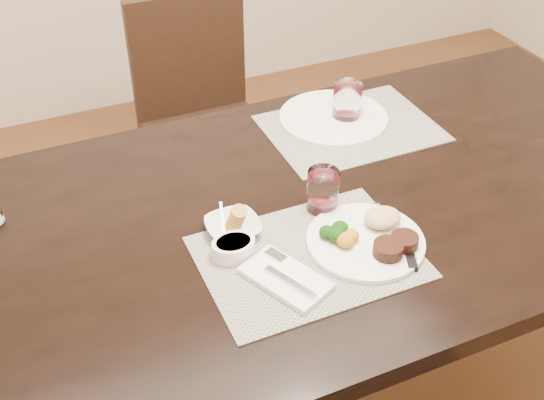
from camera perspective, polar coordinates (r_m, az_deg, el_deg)
name	(u,v)px	position (r m, az deg, el deg)	size (l,w,h in m)	color
ground_plane	(311,394)	(2.18, 3.26, -15.87)	(4.50, 4.50, 0.00)	#4D2C18
dining_table	(320,227)	(1.69, 4.04, -2.25)	(2.00, 1.00, 0.75)	black
chair_far	(201,110)	(2.49, -5.99, 7.47)	(0.42, 0.42, 0.90)	black
placemat_near	(308,257)	(1.48, 3.04, -4.79)	(0.46, 0.34, 0.00)	gray
placemat_far	(351,128)	(1.91, 6.60, 5.99)	(0.46, 0.34, 0.00)	gray
dinner_plate	(371,238)	(1.52, 8.31, -3.12)	(0.26, 0.26, 0.05)	white
napkin_fork	(286,278)	(1.42, 1.15, -6.55)	(0.17, 0.21, 0.02)	white
steak_knife	(402,246)	(1.52, 10.79, -3.77)	(0.07, 0.24, 0.01)	silver
cracker_bowl	(233,227)	(1.53, -3.29, -2.26)	(0.12, 0.12, 0.05)	white
sauce_ramekin	(234,247)	(1.47, -3.24, -3.96)	(0.10, 0.14, 0.08)	white
wine_glass_near	(323,192)	(1.58, 4.27, 0.65)	(0.07, 0.07, 0.10)	white
far_plate	(333,118)	(1.94, 5.14, 6.87)	(0.30, 0.30, 0.01)	white
wine_glass_far	(347,104)	(1.93, 6.30, 8.00)	(0.08, 0.08, 0.11)	white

